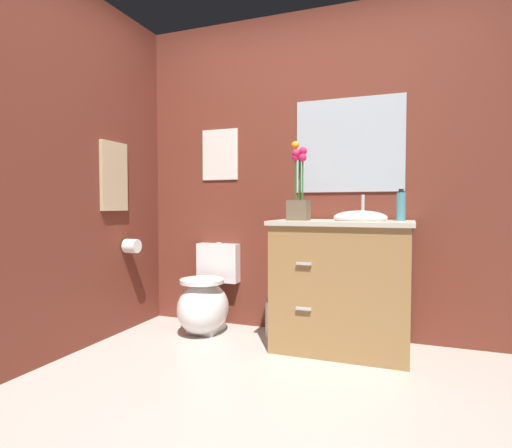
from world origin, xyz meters
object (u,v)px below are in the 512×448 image
(flower_vase, at_px, (299,192))
(wall_mirror, at_px, (349,145))
(vanity_cabinet, at_px, (342,283))
(wall_poster, at_px, (220,155))
(trash_bin, at_px, (277,319))
(soap_bottle, at_px, (401,206))
(toilet_paper_roll, at_px, (132,246))
(toilet, at_px, (206,301))
(hanging_towel, at_px, (114,176))

(flower_vase, bearing_deg, wall_mirror, 50.62)
(vanity_cabinet, relative_size, wall_poster, 2.56)
(trash_bin, relative_size, wall_mirror, 0.34)
(vanity_cabinet, height_order, wall_mirror, wall_mirror)
(soap_bottle, distance_m, toilet_paper_roll, 2.03)
(wall_mirror, bearing_deg, toilet, -165.90)
(flower_vase, xyz_separation_m, wall_poster, (-0.77, 0.36, 0.33))
(soap_bottle, distance_m, trash_bin, 1.23)
(toilet, bearing_deg, flower_vase, -6.53)
(flower_vase, bearing_deg, trash_bin, 140.86)
(toilet, bearing_deg, trash_bin, 8.23)
(wall_poster, height_order, wall_mirror, wall_mirror)
(hanging_towel, bearing_deg, trash_bin, 19.20)
(flower_vase, xyz_separation_m, wall_mirror, (0.29, 0.36, 0.36))
(soap_bottle, height_order, wall_poster, wall_poster)
(hanging_towel, bearing_deg, wall_poster, 44.45)
(wall_poster, bearing_deg, toilet_paper_roll, -139.82)
(soap_bottle, height_order, hanging_towel, hanging_towel)
(hanging_towel, bearing_deg, toilet, 28.29)
(toilet, xyz_separation_m, soap_bottle, (1.44, 0.03, 0.75))
(toilet, xyz_separation_m, flower_vase, (0.77, -0.09, 0.85))
(wall_poster, relative_size, wall_mirror, 0.53)
(trash_bin, bearing_deg, wall_mirror, 20.36)
(toilet, distance_m, hanging_towel, 1.19)
(flower_vase, bearing_deg, vanity_cabinet, 11.88)
(hanging_towel, xyz_separation_m, toilet_paper_roll, (0.06, 0.13, -0.54))
(vanity_cabinet, distance_m, soap_bottle, 0.66)
(vanity_cabinet, bearing_deg, toilet, 178.58)
(soap_bottle, distance_m, hanging_towel, 2.09)
(soap_bottle, bearing_deg, flower_vase, -169.68)
(wall_mirror, relative_size, toilet_paper_roll, 7.27)
(soap_bottle, relative_size, trash_bin, 0.78)
(wall_poster, xyz_separation_m, toilet_paper_roll, (-0.55, -0.46, -0.74))
(trash_bin, relative_size, wall_poster, 0.65)
(soap_bottle, bearing_deg, toilet_paper_roll, -173.42)
(toilet_paper_roll, bearing_deg, flower_vase, 4.67)
(toilet, distance_m, trash_bin, 0.58)
(flower_vase, distance_m, trash_bin, 0.99)
(wall_mirror, relative_size, hanging_towel, 1.54)
(toilet, height_order, wall_mirror, wall_mirror)
(wall_mirror, bearing_deg, toilet_paper_roll, -163.97)
(flower_vase, xyz_separation_m, trash_bin, (-0.21, 0.17, -0.95))
(toilet, xyz_separation_m, wall_mirror, (1.07, 0.27, 1.21))
(toilet, height_order, soap_bottle, soap_bottle)
(trash_bin, xyz_separation_m, wall_mirror, (0.50, 0.19, 1.31))
(toilet, distance_m, vanity_cabinet, 1.09)
(soap_bottle, bearing_deg, vanity_cabinet, -170.92)
(vanity_cabinet, relative_size, soap_bottle, 5.04)
(vanity_cabinet, xyz_separation_m, wall_poster, (-1.07, 0.29, 0.96))
(wall_mirror, bearing_deg, flower_vase, -129.38)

